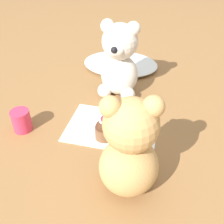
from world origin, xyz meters
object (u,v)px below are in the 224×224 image
teddy_bear_cream (119,61)px  juice_glass (21,121)px  cupcake_near_tan_bear (104,129)px  teddy_bear_tan (129,151)px  cupcake_near_cream_bear (135,114)px

teddy_bear_cream → juice_glass: (-0.21, -0.24, -0.08)m
cupcake_near_tan_bear → juice_glass: bearing=-176.1°
teddy_bear_tan → juice_glass: 0.34m
teddy_bear_tan → juice_glass: (-0.31, 0.12, -0.08)m
teddy_bear_cream → cupcake_near_tan_bear: size_ratio=3.42×
teddy_bear_cream → cupcake_near_cream_bear: size_ratio=3.39×
teddy_bear_cream → juice_glass: bearing=-129.2°
teddy_bear_cream → cupcake_near_cream_bear: bearing=-58.5°
cupcake_near_cream_bear → cupcake_near_tan_bear: bearing=-128.4°
teddy_bear_tan → cupcake_near_tan_bear: size_ratio=3.41×
teddy_bear_cream → cupcake_near_tan_bear: 0.24m
teddy_bear_cream → teddy_bear_tan: same height
teddy_bear_tan → cupcake_near_cream_bear: (-0.02, 0.22, -0.08)m
teddy_bear_tan → cupcake_near_cream_bear: size_ratio=3.38×
teddy_bear_tan → cupcake_near_cream_bear: bearing=-99.3°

